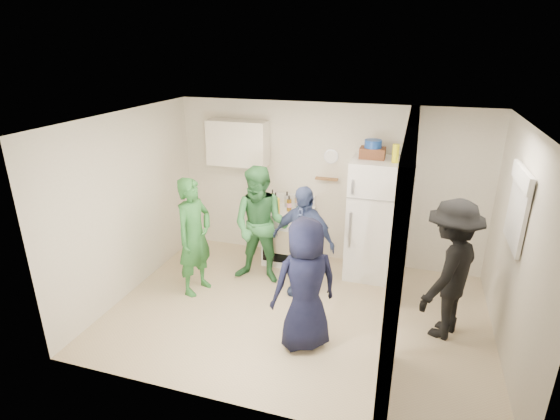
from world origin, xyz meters
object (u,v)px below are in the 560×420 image
Objects in this scene: fridge at (374,219)px; person_navy at (305,285)px; blue_bowl at (373,144)px; person_green_center at (261,226)px; person_denim at (303,242)px; person_green_left at (194,237)px; stove at (288,236)px; person_nook at (449,270)px; wicker_basket at (372,153)px; yellow_cup_stack_top at (396,153)px.

person_navy is at bearing -105.80° from fridge.
person_green_center is (-1.42, -0.72, -1.13)m from blue_bowl.
person_green_left is at bearing -152.15° from person_denim.
stove is at bearing 130.98° from person_denim.
person_green_center is at bearing -76.55° from person_nook.
stove is at bearing -179.06° from wicker_basket.
stove is at bearing 175.16° from yellow_cup_stack_top.
fridge is at bearing 155.56° from yellow_cup_stack_top.
blue_bowl is at bearing 153.43° from fridge.
wicker_basket is 0.20× the size of person_green_center.
wicker_basket is 1.46× the size of blue_bowl.
wicker_basket is (-0.10, 0.05, 0.97)m from fridge.
person_navy reaches higher than stove.
yellow_cup_stack_top is at bearing -25.11° from wicker_basket.
person_nook is at bearing -55.74° from yellow_cup_stack_top.
blue_bowl reaches higher than person_green_center.
yellow_cup_stack_top is at bearing 48.25° from person_denim.
stove is 0.53× the size of person_green_left.
wicker_basket is 2.30m from person_navy.
blue_bowl reaches higher than yellow_cup_stack_top.
wicker_basket is at bearing 153.43° from fridge.
person_green_center reaches higher than person_navy.
person_nook is at bearing -49.56° from wicker_basket.
person_green_center is at bearing -161.78° from yellow_cup_stack_top.
blue_bowl is at bearing 154.89° from yellow_cup_stack_top.
blue_bowl is at bearing 25.81° from person_green_center.
fridge is 1.14× the size of person_navy.
person_green_left is 0.94m from person_green_center.
person_navy is at bearing -102.71° from blue_bowl.
person_green_left is 1.48m from person_denim.
person_green_left is at bearing -152.03° from fridge.
yellow_cup_stack_top is 1.73m from person_nook.
person_green_center is at bearing 178.58° from person_denim.
blue_bowl is at bearing 63.35° from person_denim.
yellow_cup_stack_top is 2.11m from person_green_center.
yellow_cup_stack_top reaches higher than person_denim.
yellow_cup_stack_top is 0.14× the size of person_green_center.
yellow_cup_stack_top reaches higher than person_green_center.
yellow_cup_stack_top reaches higher than person_navy.
yellow_cup_stack_top reaches higher than person_green_left.
person_navy is at bearing -112.70° from yellow_cup_stack_top.
stove is 0.56× the size of person_denim.
wicker_basket is 1.96m from person_nook.
stove is 3.67× the size of blue_bowl.
fridge reaches higher than person_navy.
wicker_basket is at bearing 0.00° from blue_bowl.
person_navy is 0.92× the size of person_nook.
yellow_cup_stack_top is 0.16× the size of person_navy.
person_nook is at bearing -13.60° from person_green_center.
person_green_left is (-2.19, -1.27, -1.03)m from wicker_basket.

